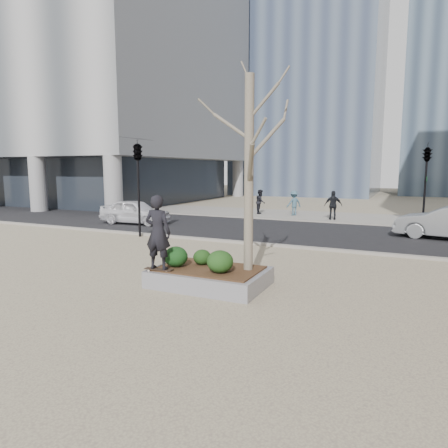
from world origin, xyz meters
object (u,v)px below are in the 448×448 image
at_px(planter, 210,277).
at_px(skateboard, 159,270).
at_px(skateboarder, 158,232).
at_px(police_car, 135,212).

relative_size(planter, skateboard, 3.85).
relative_size(skateboard, skateboarder, 0.40).
bearing_deg(planter, skateboard, -144.47).
distance_m(skateboarder, police_car, 12.79).
xyz_separation_m(planter, skateboarder, (-1.10, -0.79, 1.27)).
height_order(planter, police_car, police_car).
xyz_separation_m(skateboard, skateboarder, (0.00, 0.00, 1.01)).
xyz_separation_m(planter, skateboard, (-1.10, -0.79, 0.26)).
bearing_deg(planter, skateboarder, -144.47).
distance_m(skateboard, police_car, 12.77).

